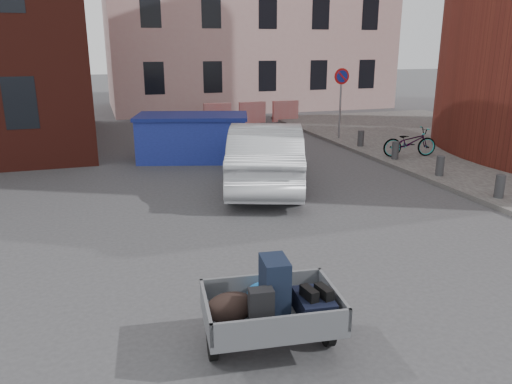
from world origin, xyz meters
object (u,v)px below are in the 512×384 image
object	(u,v)px
trailer	(270,307)
silver_car	(266,155)
dumpster	(193,137)
bicycle	(410,142)

from	to	relation	value
trailer	silver_car	size ratio (longest dim) A/B	0.37
trailer	dumpster	distance (m)	10.85
trailer	bicycle	distance (m)	11.63
dumpster	silver_car	xyz separation A→B (m)	(1.23, -3.70, 0.10)
silver_car	bicycle	xyz separation A→B (m)	(5.45, 1.53, -0.26)
trailer	silver_car	xyz separation A→B (m)	(2.38, 7.08, 0.24)
dumpster	bicycle	bearing A→B (deg)	-2.05
bicycle	silver_car	bearing A→B (deg)	115.03
dumpster	bicycle	distance (m)	7.03
trailer	bicycle	bearing A→B (deg)	53.93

